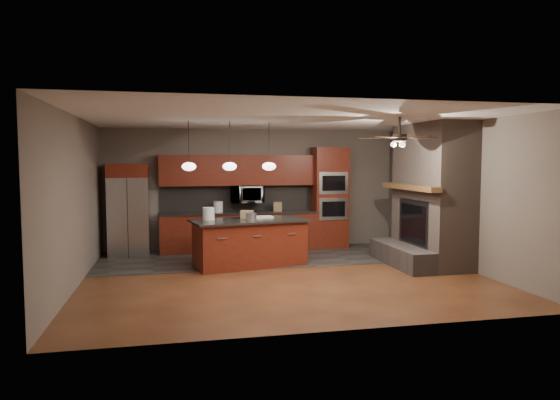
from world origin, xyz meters
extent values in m
plane|color=brown|center=(0.00, 0.00, 0.00)|extent=(7.00, 7.00, 0.00)
cube|color=white|center=(0.00, 0.00, 2.80)|extent=(7.00, 6.00, 0.02)
cube|color=#63574F|center=(0.00, 3.00, 1.40)|extent=(7.00, 0.02, 2.80)
cube|color=#63574F|center=(3.50, 0.00, 1.40)|extent=(0.02, 6.00, 2.80)
cube|color=#63574F|center=(-3.50, 0.00, 1.40)|extent=(0.02, 6.00, 2.80)
cube|color=#363330|center=(0.00, 1.80, 0.01)|extent=(7.00, 2.40, 0.01)
cube|color=brown|center=(3.10, 0.40, 1.40)|extent=(0.80, 2.00, 2.80)
cube|color=#514642|center=(2.45, 0.40, 0.20)|extent=(0.50, 2.00, 0.40)
cube|color=#2D2D30|center=(2.72, 0.40, 0.83)|extent=(0.05, 1.20, 0.95)
cube|color=black|center=(2.70, 0.40, 0.83)|extent=(0.02, 1.00, 0.75)
cube|color=brown|center=(2.60, 0.40, 1.55)|extent=(0.22, 2.10, 0.10)
cube|color=maroon|center=(-0.48, 2.70, 0.43)|extent=(3.55, 0.60, 0.86)
cube|color=black|center=(-0.48, 2.70, 0.88)|extent=(3.59, 0.64, 0.04)
cube|color=black|center=(-0.48, 2.98, 1.20)|extent=(3.55, 0.03, 0.60)
cube|color=maroon|center=(-0.48, 2.83, 1.85)|extent=(3.55, 0.35, 0.70)
cube|color=maroon|center=(1.70, 2.70, 1.19)|extent=(0.80, 0.60, 2.38)
cube|color=silver|center=(1.70, 2.40, 0.95)|extent=(0.70, 0.03, 0.52)
cube|color=black|center=(1.70, 2.38, 0.95)|extent=(0.55, 0.02, 0.35)
cube|color=silver|center=(1.70, 2.40, 1.55)|extent=(0.70, 0.03, 0.52)
cube|color=black|center=(1.70, 2.38, 1.55)|extent=(0.55, 0.02, 0.35)
imported|color=silver|center=(-0.27, 2.75, 1.30)|extent=(0.73, 0.41, 0.50)
cube|color=silver|center=(-2.89, 2.62, 0.85)|extent=(0.85, 0.72, 1.71)
cube|color=#2D2D30|center=(-2.89, 2.26, 0.85)|extent=(0.02, 0.02, 1.69)
cube|color=silver|center=(-2.99, 2.25, 0.91)|extent=(0.03, 0.03, 0.85)
cube|color=silver|center=(-2.79, 2.25, 0.91)|extent=(0.03, 0.03, 0.85)
cube|color=maroon|center=(-2.89, 2.62, 1.86)|extent=(0.85, 0.72, 0.30)
cube|color=maroon|center=(-0.48, 0.98, 0.44)|extent=(2.23, 1.26, 0.88)
cube|color=black|center=(-0.48, 0.98, 0.90)|extent=(2.41, 1.44, 0.04)
cylinder|color=silver|center=(-1.28, 1.04, 1.04)|extent=(0.25, 0.25, 0.25)
cylinder|color=silver|center=(-0.47, 0.87, 0.99)|extent=(0.24, 0.24, 0.14)
cube|color=white|center=(-0.16, 1.21, 0.94)|extent=(0.36, 0.26, 0.04)
cube|color=#95734D|center=(-0.51, 1.16, 1.00)|extent=(0.28, 0.23, 0.16)
cylinder|color=white|center=(-0.95, 2.70, 1.02)|extent=(0.27, 0.27, 0.25)
cube|color=olive|center=(0.42, 2.65, 1.01)|extent=(0.21, 0.17, 0.21)
cylinder|color=black|center=(-1.65, 0.70, 2.41)|extent=(0.01, 0.01, 0.78)
ellipsoid|color=white|center=(-1.65, 0.70, 1.96)|extent=(0.26, 0.26, 0.16)
cylinder|color=black|center=(-0.90, 0.70, 2.41)|extent=(0.01, 0.01, 0.78)
ellipsoid|color=white|center=(-0.90, 0.70, 1.96)|extent=(0.26, 0.26, 0.16)
cylinder|color=black|center=(-0.15, 0.70, 2.41)|extent=(0.01, 0.01, 0.78)
ellipsoid|color=white|center=(-0.15, 0.70, 1.96)|extent=(0.26, 0.26, 0.16)
cylinder|color=black|center=(1.80, -0.80, 2.65)|extent=(0.04, 0.04, 0.30)
cylinder|color=black|center=(1.80, -0.80, 2.45)|extent=(0.24, 0.24, 0.12)
cube|color=black|center=(2.18, -0.80, 2.45)|extent=(0.60, 0.12, 0.01)
cube|color=black|center=(1.92, -0.44, 2.45)|extent=(0.30, 0.61, 0.01)
cube|color=black|center=(1.49, -0.58, 2.45)|extent=(0.56, 0.45, 0.01)
cube|color=black|center=(1.49, -1.02, 2.45)|extent=(0.56, 0.45, 0.01)
cube|color=black|center=(1.92, -1.16, 2.45)|extent=(0.30, 0.61, 0.01)
camera|label=1|loc=(-1.94, -8.63, 2.05)|focal=32.00mm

